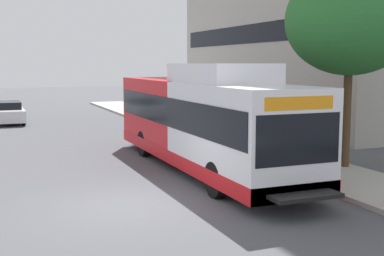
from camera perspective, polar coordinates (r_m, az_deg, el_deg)
ground_plane at (r=21.05m, az=-12.87°, el=-2.91°), size 120.00×120.00×0.00m
sidewalk_curb at (r=21.43m, az=6.85°, el=-2.41°), size 3.00×56.00×0.14m
transit_bus at (r=17.35m, az=1.28°, el=0.82°), size 2.58×12.25×3.65m
street_tree_near_stop at (r=17.99m, az=17.36°, el=11.46°), size 4.32×4.32×6.78m
parked_car_far_lane at (r=33.15m, az=-19.94°, el=1.65°), size 1.80×4.50×1.33m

